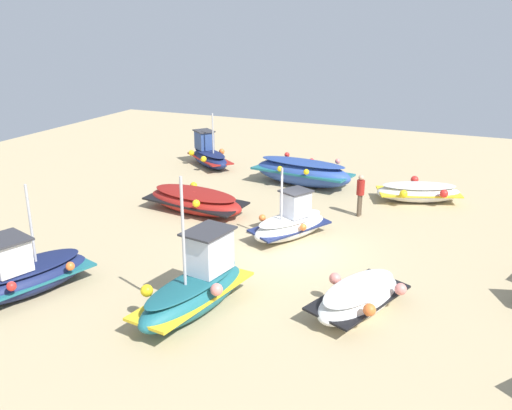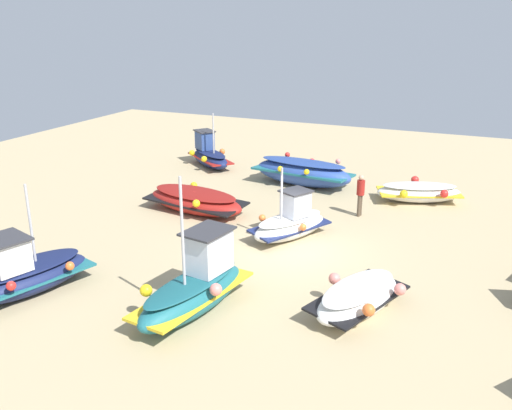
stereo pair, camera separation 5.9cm
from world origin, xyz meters
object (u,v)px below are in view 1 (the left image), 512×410
(fishing_boat_1, at_px, (195,201))
(fishing_boat_3, at_px, (25,274))
(fishing_boat_5, at_px, (302,172))
(fishing_boat_7, at_px, (209,155))
(fishing_boat_6, at_px, (359,297))
(fishing_boat_2, at_px, (196,287))
(person_walking, at_px, (360,192))
(fishing_boat_4, at_px, (291,223))
(fishing_boat_0, at_px, (419,192))

(fishing_boat_1, bearing_deg, fishing_boat_3, -88.58)
(fishing_boat_3, distance_m, fishing_boat_5, 14.35)
(fishing_boat_5, bearing_deg, fishing_boat_7, 174.38)
(fishing_boat_6, bearing_deg, fishing_boat_5, -134.18)
(fishing_boat_2, height_order, person_walking, fishing_boat_2)
(fishing_boat_6, relative_size, person_walking, 2.13)
(fishing_boat_2, height_order, fishing_boat_6, fishing_boat_2)
(fishing_boat_1, relative_size, fishing_boat_3, 1.15)
(person_walking, bearing_deg, fishing_boat_5, 148.44)
(fishing_boat_2, xyz_separation_m, fishing_boat_5, (-12.71, -1.30, -0.05))
(fishing_boat_1, bearing_deg, fishing_boat_4, -4.63)
(fishing_boat_7, distance_m, person_walking, 10.49)
(fishing_boat_0, xyz_separation_m, fishing_boat_2, (12.43, -4.24, 0.30))
(fishing_boat_3, distance_m, fishing_boat_7, 15.31)
(fishing_boat_6, xyz_separation_m, fishing_boat_7, (-12.28, -11.31, 0.17))
(fishing_boat_0, height_order, fishing_boat_3, fishing_boat_3)
(fishing_boat_6, distance_m, person_walking, 7.97)
(fishing_boat_2, distance_m, fishing_boat_3, 5.27)
(fishing_boat_6, bearing_deg, fishing_boat_4, -120.96)
(fishing_boat_1, xyz_separation_m, fishing_boat_5, (-5.49, 2.83, 0.19))
(person_walking, bearing_deg, fishing_boat_3, -114.91)
(fishing_boat_3, distance_m, fishing_boat_4, 9.22)
(fishing_boat_5, bearing_deg, fishing_boat_2, -76.70)
(fishing_boat_0, bearing_deg, fishing_boat_2, 49.94)
(fishing_boat_2, relative_size, fishing_boat_5, 0.84)
(fishing_boat_2, relative_size, person_walking, 2.48)
(fishing_boat_1, relative_size, fishing_boat_4, 1.37)
(fishing_boat_5, relative_size, person_walking, 2.96)
(fishing_boat_6, xyz_separation_m, person_walking, (-7.73, -1.87, 0.57))
(fishing_boat_2, relative_size, fishing_boat_4, 1.24)
(fishing_boat_6, bearing_deg, fishing_boat_3, -53.49)
(fishing_boat_3, xyz_separation_m, fishing_boat_7, (-15.18, -2.00, -0.02))
(fishing_boat_2, height_order, fishing_boat_4, fishing_boat_2)
(fishing_boat_5, bearing_deg, fishing_boat_0, 4.54)
(fishing_boat_1, distance_m, fishing_boat_4, 4.79)
(fishing_boat_4, bearing_deg, fishing_boat_7, 71.40)
(fishing_boat_5, height_order, fishing_boat_7, fishing_boat_7)
(fishing_boat_4, bearing_deg, fishing_boat_2, -157.73)
(fishing_boat_1, xyz_separation_m, fishing_boat_2, (7.22, 4.13, 0.24))
(person_walking, bearing_deg, fishing_boat_2, -93.47)
(fishing_boat_1, xyz_separation_m, fishing_boat_3, (8.33, -1.02, 0.14))
(fishing_boat_3, bearing_deg, fishing_boat_4, 159.27)
(fishing_boat_3, relative_size, fishing_boat_6, 1.12)
(fishing_boat_2, relative_size, fishing_boat_6, 1.17)
(fishing_boat_0, distance_m, fishing_boat_1, 9.85)
(fishing_boat_1, relative_size, person_walking, 2.75)
(fishing_boat_1, height_order, fishing_boat_4, fishing_boat_4)
(fishing_boat_0, relative_size, fishing_boat_3, 0.95)
(fishing_boat_2, height_order, fishing_boat_3, fishing_boat_2)
(fishing_boat_3, height_order, person_walking, fishing_boat_3)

